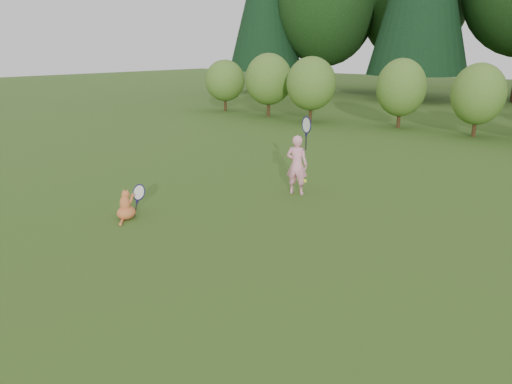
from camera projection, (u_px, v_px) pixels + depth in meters
The scene contains 5 objects.
ground at pixel (216, 241), 8.16m from camera, with size 100.00×100.00×0.00m, color #2F4D15.
shrub_row at pixel (469, 96), 17.50m from camera, with size 28.00×3.00×2.80m, color #426920, non-canonical shape.
child at pixel (297, 164), 10.64m from camera, with size 0.73×0.44×1.92m.
cat at pixel (126, 204), 9.20m from camera, with size 0.53×0.84×0.74m.
tennis_ball at pixel (305, 181), 8.35m from camera, with size 0.06×0.06×0.06m.
Camera 1 is at (5.28, -5.52, 3.05)m, focal length 35.00 mm.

